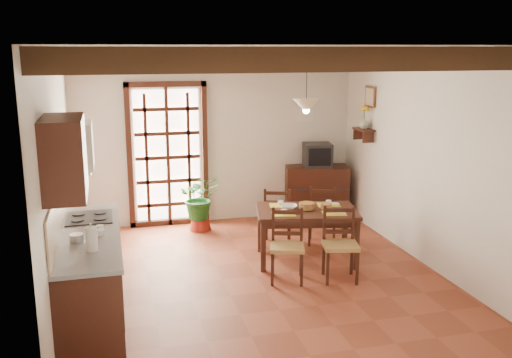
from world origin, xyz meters
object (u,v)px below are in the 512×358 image
object	(u,v)px
chair_far_left	(277,226)
chair_far_right	(322,225)
dining_table	(307,216)
pendant_lamp	(306,104)
crt_tv	(318,155)
kitchen_counter	(90,274)
potted_plant	(200,194)
chair_near_right	(340,257)
chair_near_left	(287,259)
sideboard	(317,192)

from	to	relation	value
chair_far_left	chair_far_right	size ratio (longest dim) A/B	0.98
dining_table	pendant_lamp	xyz separation A→B (m)	(-0.00, 0.10, 1.46)
chair_far_left	crt_tv	bearing A→B (deg)	-111.91
dining_table	crt_tv	world-z (taller)	crt_tv
kitchen_counter	chair_far_left	world-z (taller)	kitchen_counter
crt_tv	potted_plant	distance (m)	2.07
kitchen_counter	chair_near_right	world-z (taller)	kitchen_counter
potted_plant	crt_tv	bearing A→B (deg)	5.50
chair_near_left	pendant_lamp	bearing A→B (deg)	73.94
crt_tv	pendant_lamp	bearing A→B (deg)	-105.72
sideboard	potted_plant	world-z (taller)	potted_plant
pendant_lamp	kitchen_counter	bearing A→B (deg)	-158.72
chair_near_right	sideboard	size ratio (longest dim) A/B	0.87
pendant_lamp	chair_near_right	bearing A→B (deg)	-77.53
chair_near_left	pendant_lamp	size ratio (longest dim) A/B	1.04
dining_table	chair_near_left	size ratio (longest dim) A/B	1.64
chair_far_right	crt_tv	bearing A→B (deg)	-84.57
chair_far_left	sideboard	distance (m)	1.54
crt_tv	chair_far_right	bearing A→B (deg)	-97.14
dining_table	kitchen_counter	bearing A→B (deg)	-148.61
crt_tv	dining_table	bearing A→B (deg)	-104.50
chair_near_right	chair_far_left	distance (m)	1.48
kitchen_counter	crt_tv	distance (m)	4.60
chair_near_left	pendant_lamp	world-z (taller)	pendant_lamp
dining_table	chair_far_left	xyz separation A→B (m)	(-0.18, 0.72, -0.35)
sideboard	crt_tv	world-z (taller)	crt_tv
chair_far_left	chair_far_right	xyz separation A→B (m)	(0.64, -0.13, 0.01)
chair_far_right	potted_plant	xyz separation A→B (m)	(-1.61, 1.08, 0.30)
chair_near_right	pendant_lamp	distance (m)	1.98
sideboard	pendant_lamp	size ratio (longest dim) A/B	1.22
chair_near_right	sideboard	xyz separation A→B (m)	(0.66, 2.58, 0.16)
chair_near_left	chair_far_right	bearing A→B (deg)	69.68
chair_far_right	sideboard	distance (m)	1.34
dining_table	potted_plant	xyz separation A→B (m)	(-1.16, 1.66, -0.05)
chair_near_left	chair_near_right	size ratio (longest dim) A/B	0.98
pendant_lamp	dining_table	bearing A→B (deg)	-90.00
dining_table	pendant_lamp	size ratio (longest dim) A/B	1.71
chair_near_left	sideboard	size ratio (longest dim) A/B	0.86
chair_near_left	chair_near_right	bearing A→B (deg)	5.64
kitchen_counter	chair_near_left	world-z (taller)	kitchen_counter
chair_near_right	chair_far_right	bearing A→B (deg)	90.84
dining_table	chair_far_left	size ratio (longest dim) A/B	1.69
chair_far_left	crt_tv	xyz separation A→B (m)	(1.03, 1.13, 0.80)
chair_near_right	crt_tv	world-z (taller)	crt_tv
chair_near_left	crt_tv	size ratio (longest dim) A/B	1.73
dining_table	chair_near_left	xyz separation A→B (m)	(-0.45, -0.58, -0.34)
chair_far_left	pendant_lamp	size ratio (longest dim) A/B	1.01
kitchen_counter	chair_near_right	size ratio (longest dim) A/B	2.51
chair_near_left	crt_tv	xyz separation A→B (m)	(1.30, 2.44, 0.79)
dining_table	potted_plant	world-z (taller)	potted_plant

